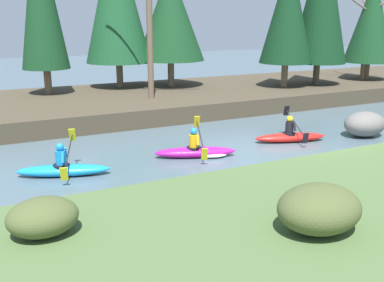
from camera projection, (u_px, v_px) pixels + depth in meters
ground_plane at (295, 158)px, 14.97m from camera, size 90.00×90.00×0.00m
riverbank_far at (170, 98)px, 23.75m from camera, size 44.00×8.56×0.79m
conifer_tree_mid_left at (170, 14)px, 24.34m from camera, size 3.74×3.74×6.40m
conifer_tree_centre at (288, 10)px, 24.06m from camera, size 2.89×2.89×6.94m
conifer_tree_right at (372, 19)px, 27.14m from camera, size 2.94×2.94×6.22m
bare_tree_upstream at (150, 26)px, 20.70m from camera, size 3.92×3.87×7.14m
bare_tree_mid_upstream at (366, 36)px, 27.20m from camera, size 3.13×3.09×5.64m
shrub_clump_nearest at (43, 217)px, 7.70m from camera, size 1.22×1.02×0.66m
shrub_clump_second at (319, 208)px, 7.83m from camera, size 1.55×1.29×0.84m
kayaker_lead at (291, 136)px, 16.86m from camera, size 2.77×2.03×1.20m
kayaker_middle at (199, 151)px, 15.03m from camera, size 2.74×2.01×1.20m
kayaker_trailing at (64, 169)px, 13.23m from camera, size 2.74×2.01×1.20m
boulder_midstream at (365, 124)px, 17.59m from camera, size 1.73×1.35×0.98m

